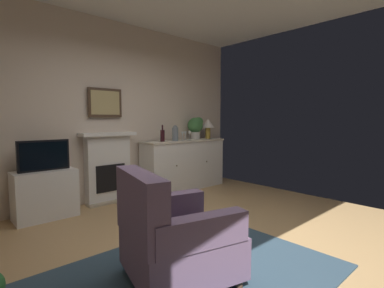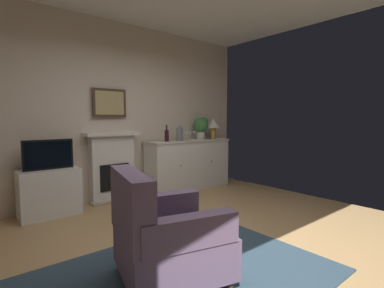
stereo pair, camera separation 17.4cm
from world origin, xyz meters
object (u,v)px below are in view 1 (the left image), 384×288
at_px(wine_glass_center, 185,134).
at_px(wine_bottle, 162,135).
at_px(framed_picture, 105,103).
at_px(table_lamp, 208,125).
at_px(fireplace_unit, 108,167).
at_px(potted_plant_small, 196,126).
at_px(sideboard_cabinet, 184,164).
at_px(wine_glass_left, 183,134).
at_px(wine_glass_right, 189,133).
at_px(armchair, 173,237).
at_px(vase_decorative, 175,133).
at_px(tv_cabinet, 45,194).
at_px(tv_set, 44,155).

bearing_deg(wine_glass_center, wine_bottle, 179.87).
height_order(framed_picture, table_lamp, framed_picture).
bearing_deg(wine_bottle, framed_picture, 166.11).
relative_size(fireplace_unit, potted_plant_small, 2.56).
xyz_separation_m(sideboard_cabinet, wine_glass_center, (0.03, -0.01, 0.58)).
bearing_deg(wine_glass_left, wine_bottle, 173.36).
bearing_deg(wine_glass_right, framed_picture, 171.92).
distance_m(framed_picture, wine_glass_right, 1.67).
bearing_deg(wine_glass_left, armchair, -131.85).
bearing_deg(vase_decorative, wine_glass_left, -2.55).
distance_m(wine_bottle, potted_plant_small, 0.86).
bearing_deg(framed_picture, wine_bottle, -13.89).
bearing_deg(tv_cabinet, fireplace_unit, 9.45).
xyz_separation_m(fireplace_unit, vase_decorative, (1.19, -0.23, 0.51)).
distance_m(tv_set, armchair, 2.38).
xyz_separation_m(wine_glass_center, vase_decorative, (-0.28, -0.04, 0.02)).
xyz_separation_m(fireplace_unit, wine_glass_center, (1.46, -0.19, 0.49)).
distance_m(table_lamp, tv_set, 3.07).
height_order(sideboard_cabinet, wine_glass_center, wine_glass_center).
xyz_separation_m(wine_glass_right, tv_cabinet, (-2.55, 0.02, -0.72)).
height_order(vase_decorative, tv_cabinet, vase_decorative).
distance_m(wine_bottle, wine_glass_right, 0.64).
bearing_deg(sideboard_cabinet, wine_bottle, -179.00).
distance_m(table_lamp, armchair, 3.69).
bearing_deg(fireplace_unit, tv_set, -169.23).
distance_m(fireplace_unit, wine_glass_center, 1.56).
bearing_deg(wine_glass_center, wine_glass_left, -156.62).
distance_m(table_lamp, wine_bottle, 1.15).
bearing_deg(tv_cabinet, sideboard_cabinet, -0.36).
xyz_separation_m(table_lamp, wine_glass_right, (-0.50, -0.00, -0.16)).
relative_size(sideboard_cabinet, vase_decorative, 6.06).
height_order(sideboard_cabinet, vase_decorative, vase_decorative).
height_order(table_lamp, wine_glass_right, table_lamp).
height_order(tv_set, armchair, tv_set).
bearing_deg(framed_picture, armchair, -104.90).
relative_size(vase_decorative, tv_set, 0.45).
xyz_separation_m(framed_picture, vase_decorative, (1.19, -0.27, -0.51)).
xyz_separation_m(vase_decorative, tv_cabinet, (-2.16, 0.07, -0.74)).
bearing_deg(wine_glass_left, fireplace_unit, 170.16).
xyz_separation_m(sideboard_cabinet, tv_cabinet, (-2.41, 0.02, -0.14)).
relative_size(framed_picture, tv_cabinet, 0.73).
relative_size(fireplace_unit, vase_decorative, 3.91).
height_order(sideboard_cabinet, table_lamp, table_lamp).
bearing_deg(wine_glass_left, table_lamp, 4.57).
xyz_separation_m(framed_picture, tv_set, (-0.98, -0.23, -0.73)).
height_order(wine_glass_left, potted_plant_small, potted_plant_small).
bearing_deg(wine_glass_left, tv_set, 178.79).
bearing_deg(wine_glass_center, tv_cabinet, 179.41).
distance_m(fireplace_unit, potted_plant_small, 1.89).
bearing_deg(potted_plant_small, tv_cabinet, -179.37).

